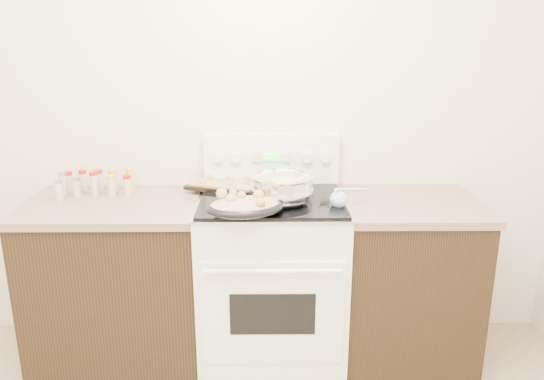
{
  "coord_description": "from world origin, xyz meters",
  "views": [
    {
      "loc": [
        0.33,
        -1.22,
        1.77
      ],
      "look_at": [
        0.35,
        1.37,
        1.0
      ],
      "focal_mm": 35.0,
      "sensor_mm": 36.0,
      "label": 1
    }
  ],
  "objects": [
    {
      "name": "room_shell",
      "position": [
        0.0,
        0.0,
        1.7
      ],
      "size": [
        4.1,
        3.6,
        2.75
      ],
      "color": "silver",
      "rests_on": "ground"
    },
    {
      "name": "counter_left",
      "position": [
        -0.48,
        1.43,
        0.46
      ],
      "size": [
        0.93,
        0.67,
        0.92
      ],
      "color": "black",
      "rests_on": "ground"
    },
    {
      "name": "counter_right",
      "position": [
        1.08,
        1.43,
        0.46
      ],
      "size": [
        0.73,
        0.67,
        0.92
      ],
      "color": "black",
      "rests_on": "ground"
    },
    {
      "name": "kitchen_range",
      "position": [
        0.35,
        1.42,
        0.49
      ],
      "size": [
        0.78,
        0.73,
        1.22
      ],
      "color": "white",
      "rests_on": "ground"
    },
    {
      "name": "mixing_bowl",
      "position": [
        0.4,
        1.34,
        1.02
      ],
      "size": [
        0.4,
        0.4,
        0.19
      ],
      "color": "silver",
      "rests_on": "kitchen_range"
    },
    {
      "name": "roasting_pan",
      "position": [
        0.22,
        1.14,
        0.99
      ],
      "size": [
        0.42,
        0.33,
        0.12
      ],
      "color": "black",
      "rests_on": "kitchen_range"
    },
    {
      "name": "baking_sheet",
      "position": [
        0.1,
        1.63,
        0.96
      ],
      "size": [
        0.47,
        0.4,
        0.06
      ],
      "color": "black",
      "rests_on": "kitchen_range"
    },
    {
      "name": "wooden_spoon",
      "position": [
        0.19,
        1.29,
        0.95
      ],
      "size": [
        0.04,
        0.25,
        0.04
      ],
      "color": "tan",
      "rests_on": "kitchen_range"
    },
    {
      "name": "blue_ladle",
      "position": [
        0.69,
        1.29,
        0.98
      ],
      "size": [
        0.23,
        0.22,
        0.11
      ],
      "color": "#99CAE5",
      "rests_on": "kitchen_range"
    },
    {
      "name": "spice_jars",
      "position": [
        -0.62,
        1.58,
        0.98
      ],
      "size": [
        0.4,
        0.23,
        0.13
      ],
      "color": "#BFB28C",
      "rests_on": "counter_left"
    }
  ]
}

